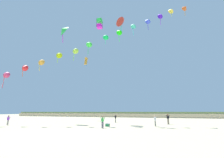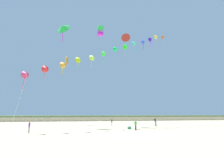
{
  "view_description": "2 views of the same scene",
  "coord_description": "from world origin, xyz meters",
  "views": [
    {
      "loc": [
        10.3,
        -12.74,
        2.06
      ],
      "look_at": [
        1.73,
        10.53,
        7.51
      ],
      "focal_mm": 24.0,
      "sensor_mm": 36.0,
      "label": 1
    },
    {
      "loc": [
        -7.63,
        -22.44,
        2.62
      ],
      "look_at": [
        -0.83,
        9.96,
        9.26
      ],
      "focal_mm": 28.0,
      "sensor_mm": 36.0,
      "label": 2
    }
  ],
  "objects": [
    {
      "name": "person_mid_center",
      "position": [
        8.39,
        10.7,
        0.9
      ],
      "size": [
        0.35,
        0.5,
        1.55
      ],
      "color": "gray",
      "rests_on": "ground"
    },
    {
      "name": "person_near_right",
      "position": [
        2.23,
        5.65,
        0.9
      ],
      "size": [
        0.55,
        0.21,
        1.56
      ],
      "color": "#282D4C",
      "rests_on": "ground"
    },
    {
      "name": "large_kite_mid_trail",
      "position": [
        -2.66,
        14.39,
        21.3
      ],
      "size": [
        1.21,
        1.21,
        2.16
      ],
      "color": "#E020D6"
    },
    {
      "name": "person_far_right",
      "position": [
        10.16,
        15.01,
        1.02
      ],
      "size": [
        0.58,
        0.36,
        1.76
      ],
      "color": "#726656",
      "rests_on": "ground"
    },
    {
      "name": "ground_plane",
      "position": [
        0.0,
        0.0,
        0.0
      ],
      "size": [
        240.0,
        240.0,
        0.0
      ],
      "primitive_type": "plane",
      "color": "beige"
    },
    {
      "name": "kite_banner_string",
      "position": [
        0.21,
        10.96,
        15.81
      ],
      "size": [
        31.45,
        16.63,
        23.92
      ],
      "color": "#C43365"
    },
    {
      "name": "large_kite_high_solo",
      "position": [
        2.9,
        12.53,
        19.21
      ],
      "size": [
        2.09,
        1.41,
        3.43
      ],
      "color": "red"
    },
    {
      "name": "person_far_left",
      "position": [
        0.42,
        16.1,
        0.88
      ],
      "size": [
        0.27,
        0.52,
        1.52
      ],
      "color": "gray",
      "rests_on": "ground"
    },
    {
      "name": "dune_ridge",
      "position": [
        0.0,
        49.22,
        1.02
      ],
      "size": [
        120.0,
        11.64,
        2.05
      ],
      "color": "#BFAE8B",
      "rests_on": "ground"
    },
    {
      "name": "person_near_left",
      "position": [
        -13.81,
        4.71,
        0.87
      ],
      "size": [
        0.21,
        0.53,
        1.51
      ],
      "color": "gray",
      "rests_on": "ground"
    },
    {
      "name": "large_kite_low_lead",
      "position": [
        -10.75,
        12.32,
        20.28
      ],
      "size": [
        3.25,
        2.99,
        4.48
      ],
      "color": "green"
    },
    {
      "name": "beach_ball",
      "position": [
        2.07,
        8.27,
        0.18
      ],
      "size": [
        0.36,
        0.36,
        0.36
      ],
      "color": "red",
      "rests_on": "ground"
    },
    {
      "name": "beach_cooler",
      "position": [
        1.92,
        8.15,
        0.21
      ],
      "size": [
        0.58,
        0.41,
        0.46
      ],
      "color": "#23844C",
      "rests_on": "ground"
    },
    {
      "name": "large_kite_outer_drift",
      "position": [
        -10.2,
        21.89,
        15.83
      ],
      "size": [
        1.0,
        1.2,
        2.71
      ],
      "color": "gold"
    }
  ]
}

